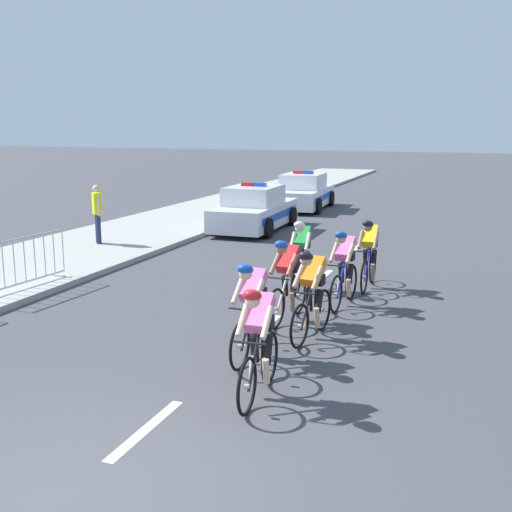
# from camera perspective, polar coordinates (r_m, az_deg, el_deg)

# --- Properties ---
(ground_plane) EXTENTS (160.00, 160.00, 0.00)m
(ground_plane) POSITION_cam_1_polar(r_m,az_deg,el_deg) (6.74, -16.27, -19.80)
(ground_plane) COLOR #424247
(sidewalk_slab) EXTENTS (4.28, 60.00, 0.12)m
(sidewalk_slab) POSITION_cam_1_polar(r_m,az_deg,el_deg) (21.63, -9.19, 2.46)
(sidewalk_slab) COLOR #A3A099
(sidewalk_slab) RESTS_ON ground
(kerb_edge) EXTENTS (0.16, 60.00, 0.13)m
(kerb_edge) POSITION_cam_1_polar(r_m,az_deg,el_deg) (20.70, -4.22, 2.18)
(kerb_edge) COLOR #9E9E99
(kerb_edge) RESTS_ON ground
(lane_markings_centre) EXTENTS (0.14, 17.60, 0.01)m
(lane_markings_centre) POSITION_cam_1_polar(r_m,az_deg,el_deg) (11.13, 0.65, -6.46)
(lane_markings_centre) COLOR white
(lane_markings_centre) RESTS_ON ground
(cyclist_lead) EXTENTS (0.43, 1.72, 1.56)m
(cyclist_lead) POSITION_cam_1_polar(r_m,az_deg,el_deg) (8.14, 0.23, -7.56)
(cyclist_lead) COLOR black
(cyclist_lead) RESTS_ON ground
(cyclist_second) EXTENTS (0.42, 1.72, 1.56)m
(cyclist_second) POSITION_cam_1_polar(r_m,az_deg,el_deg) (9.49, -0.34, -4.74)
(cyclist_second) COLOR black
(cyclist_second) RESTS_ON ground
(cyclist_third) EXTENTS (0.45, 1.72, 1.56)m
(cyclist_third) POSITION_cam_1_polar(r_m,az_deg,el_deg) (10.40, 4.98, -3.32)
(cyclist_third) COLOR black
(cyclist_third) RESTS_ON ground
(cyclist_fourth) EXTENTS (0.45, 1.72, 1.56)m
(cyclist_fourth) POSITION_cam_1_polar(r_m,az_deg,el_deg) (11.30, 2.79, -2.07)
(cyclist_fourth) COLOR black
(cyclist_fourth) RESTS_ON ground
(cyclist_fifth) EXTENTS (0.44, 1.72, 1.56)m
(cyclist_fifth) POSITION_cam_1_polar(r_m,az_deg,el_deg) (12.36, 7.88, -0.97)
(cyclist_fifth) COLOR black
(cyclist_fifth) RESTS_ON ground
(cyclist_sixth) EXTENTS (0.42, 1.72, 1.56)m
(cyclist_sixth) POSITION_cam_1_polar(r_m,az_deg,el_deg) (13.80, 10.07, 0.29)
(cyclist_sixth) COLOR black
(cyclist_sixth) RESTS_ON ground
(cyclist_seventh) EXTENTS (0.44, 1.72, 1.56)m
(cyclist_seventh) POSITION_cam_1_polar(r_m,az_deg,el_deg) (13.49, 4.10, 0.17)
(cyclist_seventh) COLOR black
(cyclist_seventh) RESTS_ON ground
(police_car_nearest) EXTENTS (2.08, 4.44, 1.59)m
(police_car_nearest) POSITION_cam_1_polar(r_m,az_deg,el_deg) (21.26, -0.12, 4.14)
(police_car_nearest) COLOR silver
(police_car_nearest) RESTS_ON ground
(police_car_second) EXTENTS (2.18, 4.49, 1.59)m
(police_car_second) POSITION_cam_1_polar(r_m,az_deg,el_deg) (26.71, 4.28, 5.65)
(police_car_second) COLOR white
(police_car_second) RESTS_ON ground
(crowd_barrier_middle) EXTENTS (0.67, 2.32, 1.07)m
(crowd_barrier_middle) POSITION_cam_1_polar(r_m,az_deg,el_deg) (14.12, -19.97, -0.57)
(crowd_barrier_middle) COLOR #B7BABF
(crowd_barrier_middle) RESTS_ON sidewalk_slab
(spectator_closest) EXTENTS (0.42, 0.43, 1.68)m
(spectator_closest) POSITION_cam_1_polar(r_m,az_deg,el_deg) (18.72, -14.01, 4.01)
(spectator_closest) COLOR #23284C
(spectator_closest) RESTS_ON sidewalk_slab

